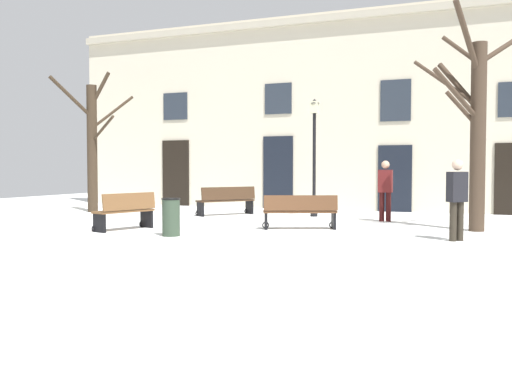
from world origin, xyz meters
The scene contains 11 objects.
ground_plane centered at (0.00, 0.00, 0.00)m, with size 32.72×32.72×0.00m, color white.
building_facade centered at (0.00, 8.75, 3.49)m, with size 20.45×0.60×6.89m.
tree_foreground centered at (-7.06, 4.64, 2.30)m, with size 1.84×2.59×4.64m.
tree_center centered at (4.87, 3.28, 2.50)m, with size 2.36×2.03×5.20m.
streetlamp centered at (0.27, 5.75, 2.18)m, with size 0.30×0.30×3.55m.
litter_bin centered at (-1.21, -0.22, 0.42)m, with size 0.41×0.41×0.83m.
bench_near_center_tree centered at (-2.82, 0.40, 0.45)m, with size 0.91×1.60×0.90m.
bench_facing_shops centered at (-2.38, 5.14, 0.47)m, with size 1.49×1.78×0.89m.
bench_by_litter_bin centered at (0.98, 2.12, 0.43)m, with size 1.82×1.13×0.84m.
person_by_shop_door centered at (2.55, 4.89, 0.93)m, with size 0.38×0.23×1.68m.
person_strolling centered at (4.59, 1.22, 0.92)m, with size 0.43×0.42×1.66m.
Camera 1 is at (5.19, -11.10, 1.50)m, focal length 40.44 mm.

